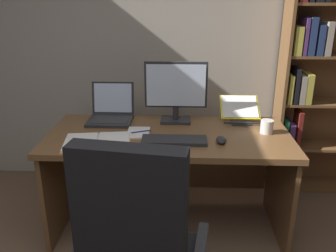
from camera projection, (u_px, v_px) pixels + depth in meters
wall_back at (165, 22)px, 3.05m from camera, size 4.66×0.12×2.84m
desk at (169, 156)px, 2.60m from camera, size 1.65×0.76×0.75m
bookshelf at (328, 78)px, 2.95m from camera, size 1.00×0.29×1.98m
monitor at (176, 92)px, 2.61m from camera, size 0.45×0.16×0.45m
laptop at (111, 113)px, 2.69m from camera, size 0.32×0.31×0.27m
keyboard at (174, 140)px, 2.31m from camera, size 0.42×0.15×0.02m
computer_mouse at (221, 140)px, 2.29m from camera, size 0.06×0.10×0.04m
reading_stand_with_book at (240, 110)px, 2.70m from camera, size 0.29×0.27×0.16m
open_binder at (97, 142)px, 2.28m from camera, size 0.46×0.35×0.02m
notepad at (138, 133)px, 2.45m from camera, size 0.15×0.21×0.01m
pen at (141, 131)px, 2.45m from camera, size 0.13×0.06×0.01m
coffee_mug at (267, 127)px, 2.45m from camera, size 0.09×0.09×0.09m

